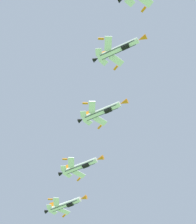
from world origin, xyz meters
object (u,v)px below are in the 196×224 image
object	(u,v)px
fighter_jet_right_outer	(65,205)
fighter_jet_left_wing	(119,49)
fighter_jet_right_wing	(102,111)
fighter_jet_left_outer	(81,166)

from	to	relation	value
fighter_jet_right_outer	fighter_jet_left_wing	bearing A→B (deg)	43.09
fighter_jet_left_wing	fighter_jet_right_wing	bearing A→B (deg)	-140.25
fighter_jet_left_outer	fighter_jet_right_wing	bearing A→B (deg)	44.36
fighter_jet_left_wing	fighter_jet_left_outer	world-z (taller)	fighter_jet_left_wing
fighter_jet_right_wing	fighter_jet_right_outer	distance (m)	38.71
fighter_jet_right_wing	fighter_jet_right_outer	world-z (taller)	fighter_jet_right_wing
fighter_jet_left_wing	fighter_jet_left_outer	xyz separation A→B (m)	(-24.35, 32.66, -2.67)
fighter_jet_right_wing	fighter_jet_left_wing	bearing A→B (deg)	39.75
fighter_jet_left_outer	fighter_jet_left_wing	bearing A→B (deg)	42.21
fighter_jet_right_wing	fighter_jet_left_outer	distance (m)	21.75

